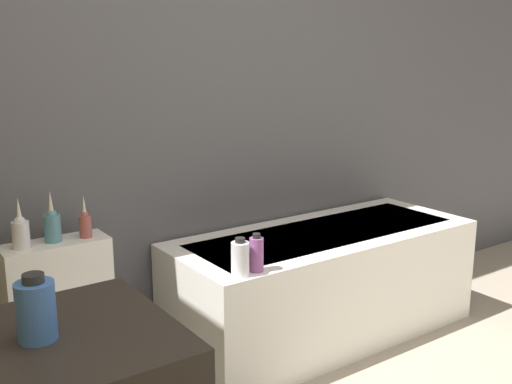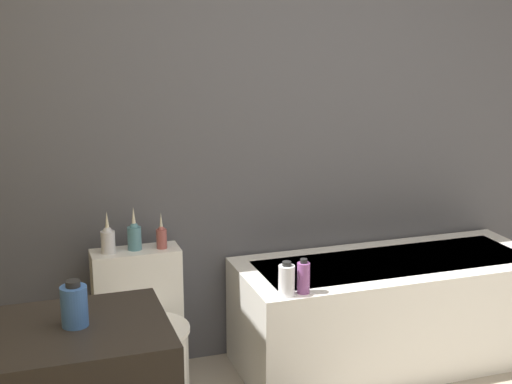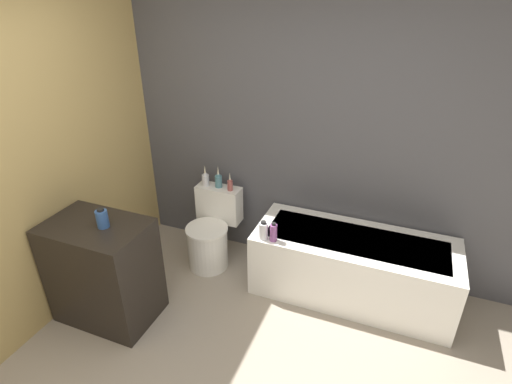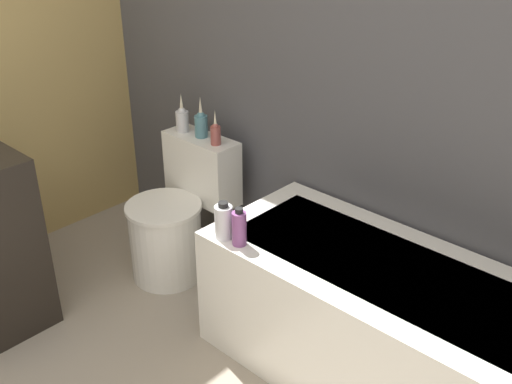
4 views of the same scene
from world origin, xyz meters
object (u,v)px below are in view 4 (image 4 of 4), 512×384
(vase_gold, at_px, (182,119))
(shampoo_bottle_short, at_px, (239,228))
(shampoo_bottle_tall, at_px, (224,221))
(vase_silver, at_px, (201,123))
(vase_bronze, at_px, (216,133))
(toilet, at_px, (177,218))
(bathtub, at_px, (399,335))

(vase_gold, relative_size, shampoo_bottle_short, 1.25)
(vase_gold, bearing_deg, shampoo_bottle_tall, -29.99)
(vase_silver, distance_m, shampoo_bottle_short, 0.85)
(vase_bronze, height_order, shampoo_bottle_tall, vase_bronze)
(shampoo_bottle_tall, bearing_deg, vase_bronze, 138.99)
(shampoo_bottle_short, bearing_deg, vase_silver, 147.81)
(vase_bronze, relative_size, shampoo_bottle_tall, 1.10)
(vase_silver, bearing_deg, toilet, -90.00)
(vase_bronze, relative_size, shampoo_bottle_short, 1.09)
(vase_gold, bearing_deg, bathtub, -6.38)
(vase_gold, height_order, vase_bronze, vase_gold)
(vase_gold, bearing_deg, shampoo_bottle_short, -27.15)
(vase_silver, bearing_deg, bathtub, -7.68)
(toilet, distance_m, shampoo_bottle_short, 0.83)
(toilet, distance_m, vase_silver, 0.52)
(vase_silver, relative_size, shampoo_bottle_tall, 1.31)
(toilet, distance_m, vase_bronze, 0.52)
(toilet, relative_size, vase_gold, 3.45)
(toilet, xyz_separation_m, vase_bronze, (0.13, 0.18, 0.47))
(vase_gold, distance_m, shampoo_bottle_short, 0.96)
(vase_bronze, xyz_separation_m, shampoo_bottle_short, (0.58, -0.43, -0.13))
(bathtub, bearing_deg, vase_gold, 173.62)
(toilet, height_order, vase_gold, vase_gold)
(vase_gold, distance_m, shampoo_bottle_tall, 0.89)
(vase_bronze, bearing_deg, shampoo_bottle_tall, -41.01)
(vase_gold, height_order, shampoo_bottle_tall, vase_gold)
(toilet, bearing_deg, shampoo_bottle_short, -19.22)
(toilet, bearing_deg, bathtub, 0.84)
(vase_silver, height_order, vase_bronze, vase_silver)
(vase_bronze, xyz_separation_m, shampoo_bottle_tall, (0.50, -0.43, -0.13))
(vase_gold, xyz_separation_m, shampoo_bottle_short, (0.84, -0.43, -0.14))
(toilet, xyz_separation_m, vase_gold, (-0.13, 0.18, 0.48))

